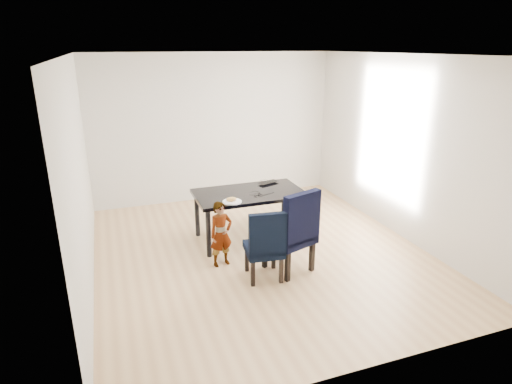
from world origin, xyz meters
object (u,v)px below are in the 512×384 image
object	(u,v)px
laptop	(266,182)
dining_table	(249,216)
plate	(232,202)
child	(221,234)
chair_right	(289,230)
chair_left	(264,243)

from	to	relation	value
laptop	dining_table	bearing A→B (deg)	21.63
plate	laptop	bearing A→B (deg)	40.99
child	plate	bearing A→B (deg)	39.27
chair_right	laptop	bearing A→B (deg)	62.20
dining_table	chair_left	world-z (taller)	chair_left
plate	laptop	world-z (taller)	laptop
chair_left	laptop	xyz separation A→B (m)	(0.60, 1.49, 0.29)
child	laptop	world-z (taller)	child
child	laptop	distance (m)	1.46
plate	chair_left	bearing A→B (deg)	-78.90
plate	laptop	size ratio (longest dim) A/B	0.80
chair_left	plate	world-z (taller)	chair_left
dining_table	chair_right	distance (m)	1.09
chair_right	laptop	world-z (taller)	chair_right
chair_right	plate	xyz separation A→B (m)	(-0.54, 0.74, 0.19)
laptop	plate	bearing A→B (deg)	22.35
chair_right	child	world-z (taller)	chair_right
chair_left	plate	bearing A→B (deg)	108.26
child	plate	xyz separation A→B (m)	(0.26, 0.33, 0.31)
chair_left	chair_right	xyz separation A→B (m)	(0.37, 0.08, 0.09)
plate	chair_right	bearing A→B (deg)	-54.07
chair_left	child	distance (m)	0.65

